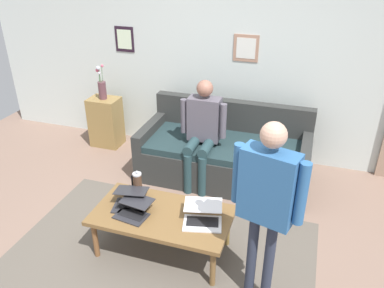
{
  "coord_description": "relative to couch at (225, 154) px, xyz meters",
  "views": [
    {
      "loc": [
        -1.05,
        2.6,
        2.62
      ],
      "look_at": [
        0.04,
        -0.73,
        0.8
      ],
      "focal_mm": 35.94,
      "sensor_mm": 36.0,
      "label": 1
    }
  ],
  "objects": [
    {
      "name": "flower_vase",
      "position": [
        1.83,
        -0.3,
        0.57
      ],
      "size": [
        0.12,
        0.11,
        0.48
      ],
      "color": "brown",
      "rests_on": "side_shelf"
    },
    {
      "name": "area_rug",
      "position": [
        0.23,
        1.61,
        -0.3
      ],
      "size": [
        2.83,
        1.92,
        0.01
      ],
      "primitive_type": "cube",
      "color": "#5A5249",
      "rests_on": "ground_plane"
    },
    {
      "name": "french_press",
      "position": [
        0.58,
        1.27,
        0.24
      ],
      "size": [
        0.11,
        0.09,
        0.26
      ],
      "color": "#4C3323",
      "rests_on": "coffee_table"
    },
    {
      "name": "side_shelf",
      "position": [
        1.83,
        -0.3,
        0.05
      ],
      "size": [
        0.42,
        0.32,
        0.71
      ],
      "color": "olive",
      "rests_on": "ground_plane"
    },
    {
      "name": "laptop_right",
      "position": [
        0.56,
        1.47,
        0.18
      ],
      "size": [
        0.36,
        0.38,
        0.14
      ],
      "color": "#28282D",
      "rests_on": "coffee_table"
    },
    {
      "name": "coffee_table",
      "position": [
        0.23,
        1.51,
        0.09
      ],
      "size": [
        1.27,
        0.67,
        0.43
      ],
      "color": "brown",
      "rests_on": "ground_plane"
    },
    {
      "name": "laptop_center",
      "position": [
        0.47,
        1.59,
        0.17
      ],
      "size": [
        0.33,
        0.34,
        0.11
      ],
      "color": "#28282D",
      "rests_on": "coffee_table"
    },
    {
      "name": "couch",
      "position": [
        0.0,
        0.0,
        0.0
      ],
      "size": [
        2.03,
        0.95,
        0.88
      ],
      "color": "#2D2E2C",
      "rests_on": "ground_plane"
    },
    {
      "name": "person_standing",
      "position": [
        -0.72,
        1.76,
        0.72
      ],
      "size": [
        0.56,
        0.28,
        1.59
      ],
      "color": "#292F41",
      "rests_on": "ground_plane"
    },
    {
      "name": "laptop_left",
      "position": [
        -0.16,
        1.49,
        0.18
      ],
      "size": [
        0.41,
        0.42,
        0.13
      ],
      "color": "silver",
      "rests_on": "coffee_table"
    },
    {
      "name": "ground_plane",
      "position": [
        0.14,
        1.5,
        -0.3
      ],
      "size": [
        7.68,
        7.68,
        0.0
      ],
      "primitive_type": "plane",
      "color": "#806556"
    },
    {
      "name": "back_wall",
      "position": [
        0.14,
        -0.7,
        1.05
      ],
      "size": [
        7.04,
        0.11,
        2.7
      ],
      "color": "silver",
      "rests_on": "ground_plane"
    },
    {
      "name": "person_seated",
      "position": [
        0.23,
        0.23,
        0.43
      ],
      "size": [
        0.55,
        0.51,
        1.28
      ],
      "color": "#243D41",
      "rests_on": "ground_plane"
    }
  ]
}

